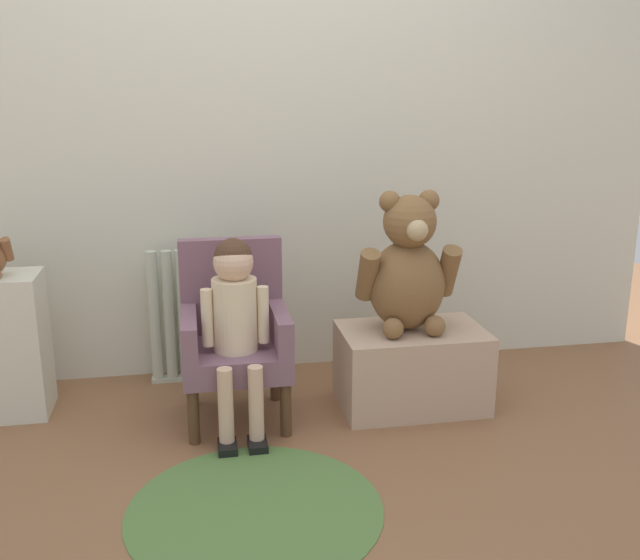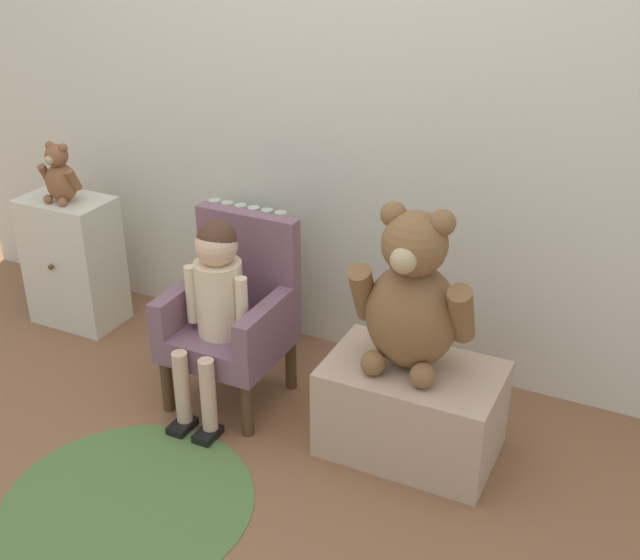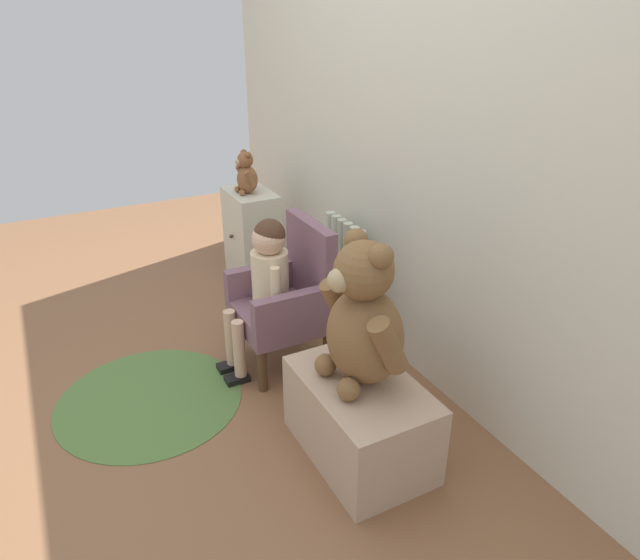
{
  "view_description": "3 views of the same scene",
  "coord_description": "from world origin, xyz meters",
  "px_view_note": "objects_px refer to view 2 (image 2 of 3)",
  "views": [
    {
      "loc": [
        -0.31,
        -2.11,
        1.28
      ],
      "look_at": [
        0.18,
        0.54,
        0.55
      ],
      "focal_mm": 40.0,
      "sensor_mm": 36.0,
      "label": 1
    },
    {
      "loc": [
        1.27,
        -1.64,
        1.79
      ],
      "look_at": [
        0.19,
        0.57,
        0.56
      ],
      "focal_mm": 45.0,
      "sensor_mm": 36.0,
      "label": 2
    },
    {
      "loc": [
        2.02,
        -0.41,
        1.59
      ],
      "look_at": [
        0.2,
        0.54,
        0.59
      ],
      "focal_mm": 32.0,
      "sensor_mm": 36.0,
      "label": 3
    }
  ],
  "objects_px": {
    "small_teddy_bear": "(60,176)",
    "radiator": "(250,273)",
    "small_dresser": "(74,261)",
    "floor_rug": "(128,502)",
    "child_figure": "(215,292)",
    "child_armchair": "(234,313)",
    "large_teddy_bear": "(412,299)",
    "low_bench": "(411,409)"
  },
  "relations": [
    {
      "from": "small_dresser",
      "to": "low_bench",
      "type": "xyz_separation_m",
      "value": [
        1.66,
        -0.22,
        -0.12
      ]
    },
    {
      "from": "large_teddy_bear",
      "to": "floor_rug",
      "type": "bearing_deg",
      "value": -135.74
    },
    {
      "from": "radiator",
      "to": "small_teddy_bear",
      "type": "distance_m",
      "value": 0.88
    },
    {
      "from": "low_bench",
      "to": "small_teddy_bear",
      "type": "height_order",
      "value": "small_teddy_bear"
    },
    {
      "from": "radiator",
      "to": "low_bench",
      "type": "bearing_deg",
      "value": -26.14
    },
    {
      "from": "radiator",
      "to": "low_bench",
      "type": "xyz_separation_m",
      "value": [
        0.89,
        -0.44,
        -0.13
      ]
    },
    {
      "from": "radiator",
      "to": "small_teddy_bear",
      "type": "xyz_separation_m",
      "value": [
        -0.75,
        -0.24,
        0.39
      ]
    },
    {
      "from": "small_teddy_bear",
      "to": "child_figure",
      "type": "bearing_deg",
      "value": -16.67
    },
    {
      "from": "large_teddy_bear",
      "to": "floor_rug",
      "type": "distance_m",
      "value": 1.12
    },
    {
      "from": "radiator",
      "to": "large_teddy_bear",
      "type": "xyz_separation_m",
      "value": [
        0.87,
        -0.42,
        0.28
      ]
    },
    {
      "from": "small_dresser",
      "to": "floor_rug",
      "type": "xyz_separation_m",
      "value": [
        0.94,
        -0.88,
        -0.29
      ]
    },
    {
      "from": "large_teddy_bear",
      "to": "small_teddy_bear",
      "type": "relative_size",
      "value": 2.24
    },
    {
      "from": "child_armchair",
      "to": "large_teddy_bear",
      "type": "xyz_separation_m",
      "value": [
        0.7,
        -0.02,
        0.23
      ]
    },
    {
      "from": "large_teddy_bear",
      "to": "floor_rug",
      "type": "relative_size",
      "value": 0.7
    },
    {
      "from": "low_bench",
      "to": "large_teddy_bear",
      "type": "xyz_separation_m",
      "value": [
        -0.02,
        0.01,
        0.42
      ]
    },
    {
      "from": "radiator",
      "to": "large_teddy_bear",
      "type": "bearing_deg",
      "value": -26.0
    },
    {
      "from": "child_figure",
      "to": "small_teddy_bear",
      "type": "bearing_deg",
      "value": 163.33
    },
    {
      "from": "child_armchair",
      "to": "large_teddy_bear",
      "type": "height_order",
      "value": "large_teddy_bear"
    },
    {
      "from": "child_armchair",
      "to": "child_figure",
      "type": "relative_size",
      "value": 0.94
    },
    {
      "from": "floor_rug",
      "to": "small_teddy_bear",
      "type": "bearing_deg",
      "value": 137.31
    },
    {
      "from": "child_armchair",
      "to": "floor_rug",
      "type": "height_order",
      "value": "child_armchair"
    },
    {
      "from": "child_figure",
      "to": "large_teddy_bear",
      "type": "xyz_separation_m",
      "value": [
        0.7,
        0.09,
        0.09
      ]
    },
    {
      "from": "small_teddy_bear",
      "to": "child_armchair",
      "type": "bearing_deg",
      "value": -10.04
    },
    {
      "from": "child_armchair",
      "to": "small_dresser",
      "type": "bearing_deg",
      "value": 168.89
    },
    {
      "from": "child_figure",
      "to": "child_armchair",
      "type": "bearing_deg",
      "value": 90.0
    },
    {
      "from": "child_armchair",
      "to": "low_bench",
      "type": "xyz_separation_m",
      "value": [
        0.72,
        -0.04,
        -0.18
      ]
    },
    {
      "from": "small_teddy_bear",
      "to": "floor_rug",
      "type": "distance_m",
      "value": 1.44
    },
    {
      "from": "floor_rug",
      "to": "large_teddy_bear",
      "type": "bearing_deg",
      "value": 44.26
    },
    {
      "from": "small_dresser",
      "to": "child_figure",
      "type": "relative_size",
      "value": 0.78
    },
    {
      "from": "large_teddy_bear",
      "to": "small_teddy_bear",
      "type": "bearing_deg",
      "value": 173.49
    },
    {
      "from": "child_armchair",
      "to": "low_bench",
      "type": "height_order",
      "value": "child_armchair"
    },
    {
      "from": "small_teddy_bear",
      "to": "floor_rug",
      "type": "relative_size",
      "value": 0.31
    },
    {
      "from": "child_armchair",
      "to": "low_bench",
      "type": "relative_size",
      "value": 1.2
    },
    {
      "from": "child_armchair",
      "to": "child_figure",
      "type": "height_order",
      "value": "child_figure"
    },
    {
      "from": "child_figure",
      "to": "floor_rug",
      "type": "distance_m",
      "value": 0.76
    },
    {
      "from": "child_armchair",
      "to": "small_teddy_bear",
      "type": "distance_m",
      "value": 0.99
    },
    {
      "from": "radiator",
      "to": "child_figure",
      "type": "distance_m",
      "value": 0.57
    },
    {
      "from": "small_teddy_bear",
      "to": "radiator",
      "type": "bearing_deg",
      "value": 17.61
    },
    {
      "from": "low_bench",
      "to": "small_teddy_bear",
      "type": "relative_size",
      "value": 2.32
    },
    {
      "from": "child_figure",
      "to": "low_bench",
      "type": "relative_size",
      "value": 1.27
    },
    {
      "from": "low_bench",
      "to": "floor_rug",
      "type": "distance_m",
      "value": 0.98
    },
    {
      "from": "radiator",
      "to": "child_armchair",
      "type": "xyz_separation_m",
      "value": [
        0.17,
        -0.4,
        0.05
      ]
    }
  ]
}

